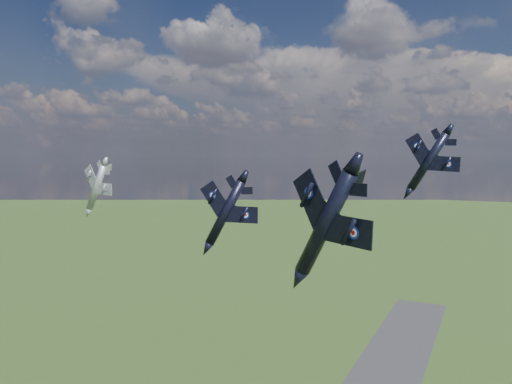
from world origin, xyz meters
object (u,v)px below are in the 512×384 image
at_px(jet_left_silver, 97,187).
at_px(jet_high_navy, 428,161).
at_px(jet_right_navy, 325,224).
at_px(jet_lead_navy, 226,212).

bearing_deg(jet_left_silver, jet_high_navy, 23.56).
bearing_deg(jet_right_navy, jet_lead_navy, 162.93).
height_order(jet_right_navy, jet_high_navy, jet_high_navy).
bearing_deg(jet_lead_navy, jet_high_navy, 33.58).
height_order(jet_lead_navy, jet_high_navy, jet_high_navy).
bearing_deg(jet_high_navy, jet_right_navy, -91.86).
bearing_deg(jet_high_navy, jet_left_silver, -162.51).
distance_m(jet_high_navy, jet_left_silver, 60.58).
bearing_deg(jet_left_silver, jet_right_navy, -16.35).
height_order(jet_right_navy, jet_left_silver, jet_right_navy).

